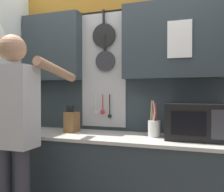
{
  "coord_description": "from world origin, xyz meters",
  "views": [
    {
      "loc": [
        0.78,
        -2.25,
        1.33
      ],
      "look_at": [
        -0.06,
        0.19,
        1.29
      ],
      "focal_mm": 40.0,
      "sensor_mm": 36.0,
      "label": 1
    }
  ],
  "objects": [
    {
      "name": "knife_block",
      "position": [
        -0.45,
        0.05,
        1.02
      ],
      "size": [
        0.12,
        0.16,
        0.28
      ],
      "color": "brown",
      "rests_on": "base_cabinet_counter"
    },
    {
      "name": "base_cabinet_counter",
      "position": [
        0.0,
        -0.0,
        0.45
      ],
      "size": [
        2.29,
        0.6,
        0.91
      ],
      "color": "#2D383D",
      "rests_on": "ground_plane"
    },
    {
      "name": "microwave",
      "position": [
        0.77,
        0.05,
        1.07
      ],
      "size": [
        0.5,
        0.37,
        0.32
      ],
      "color": "black",
      "rests_on": "base_cabinet_counter"
    },
    {
      "name": "person",
      "position": [
        -0.63,
        -0.6,
        1.08
      ],
      "size": [
        0.54,
        0.7,
        1.79
      ],
      "color": "#383842",
      "rests_on": "ground_plane"
    },
    {
      "name": "utensil_crock",
      "position": [
        0.4,
        0.05,
        1.0
      ],
      "size": [
        0.11,
        0.11,
        0.34
      ],
      "color": "white",
      "rests_on": "base_cabinet_counter"
    },
    {
      "name": "back_wall_unit",
      "position": [
        0.02,
        0.27,
        1.53
      ],
      "size": [
        2.86,
        0.22,
        2.51
      ],
      "color": "#2D383D",
      "rests_on": "ground_plane"
    }
  ]
}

